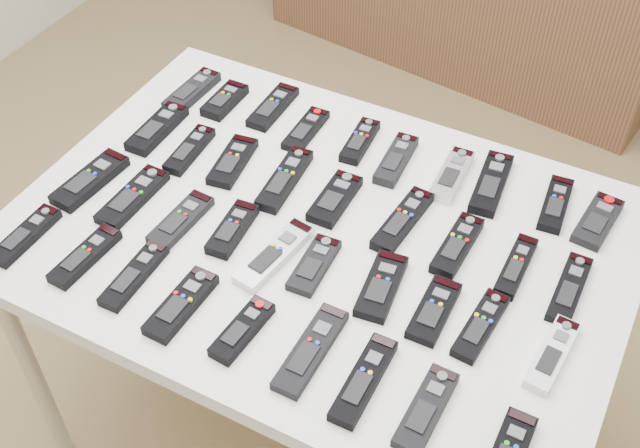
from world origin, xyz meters
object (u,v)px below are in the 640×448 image
at_px(remote_10, 157,128).
at_px(remote_16, 457,245).
at_px(remote_22, 232,229).
at_px(remote_23, 274,255).
at_px(remote_8, 556,204).
at_px(remote_17, 516,266).
at_px(remote_14, 335,199).
at_px(remote_35, 364,380).
at_px(remote_31, 134,275).
at_px(remote_32, 181,304).
at_px(remote_18, 569,289).
at_px(remote_0, 192,91).
at_px(remote_3, 306,130).
at_px(remote_12, 233,161).
at_px(remote_28, 552,355).
at_px(remote_11, 190,150).
at_px(remote_2, 273,107).
at_px(remote_19, 90,180).
at_px(remote_4, 360,141).
at_px(table, 320,250).
at_px(remote_34, 311,350).
at_px(remote_29, 26,235).
at_px(remote_20, 133,197).
at_px(remote_7, 491,183).
at_px(remote_1, 225,100).
at_px(remote_21, 181,220).
at_px(remote_9, 598,221).
at_px(remote_27, 481,326).
at_px(remote_33, 242,330).
at_px(remote_26, 434,310).
at_px(remote_15, 402,221).
at_px(remote_6, 452,175).
at_px(remote_24, 314,265).
at_px(remote_25, 381,286).

bearing_deg(remote_10, remote_16, -3.07).
bearing_deg(remote_22, remote_23, -15.55).
distance_m(remote_8, remote_17, 0.21).
distance_m(remote_14, remote_22, 0.23).
relative_size(remote_14, remote_35, 0.83).
bearing_deg(remote_31, remote_8, 39.38).
bearing_deg(remote_32, remote_18, 32.08).
height_order(remote_0, remote_3, remote_0).
relative_size(remote_12, remote_18, 0.92).
relative_size(remote_28, remote_35, 0.90).
relative_size(remote_11, remote_14, 1.03).
height_order(remote_2, remote_19, remote_19).
bearing_deg(remote_4, remote_2, 170.69).
xyz_separation_m(remote_17, remote_18, (0.11, -0.01, -0.00)).
relative_size(table, remote_17, 7.64).
bearing_deg(remote_34, remote_4, 107.13).
bearing_deg(remote_29, remote_8, 32.45).
bearing_deg(remote_19, remote_20, 4.84).
relative_size(remote_3, remote_7, 0.82).
bearing_deg(remote_28, remote_20, -174.41).
relative_size(remote_11, remote_29, 0.96).
relative_size(remote_1, remote_8, 0.84).
height_order(remote_8, remote_21, same).
xyz_separation_m(remote_4, remote_20, (-0.35, -0.39, 0.00)).
bearing_deg(remote_31, remote_32, -9.84).
bearing_deg(remote_20, remote_3, 60.50).
xyz_separation_m(remote_9, remote_27, (-0.12, -0.37, 0.00)).
bearing_deg(remote_1, remote_7, 1.32).
bearing_deg(remote_18, remote_28, -85.40).
height_order(remote_33, remote_34, remote_33).
bearing_deg(remote_31, remote_14, 54.99).
distance_m(remote_17, remote_26, 0.20).
bearing_deg(remote_16, remote_15, 175.57).
distance_m(remote_6, remote_9, 0.32).
bearing_deg(remote_12, remote_33, -64.27).
distance_m(remote_19, remote_32, 0.42).
xyz_separation_m(remote_9, remote_31, (-0.76, -0.57, 0.00)).
relative_size(remote_28, remote_31, 0.97).
bearing_deg(remote_28, remote_34, -149.22).
height_order(remote_24, remote_33, remote_33).
xyz_separation_m(remote_7, remote_17, (0.12, -0.21, -0.00)).
relative_size(table, remote_31, 7.13).
distance_m(remote_8, remote_25, 0.44).
bearing_deg(remote_29, remote_19, 87.02).
height_order(remote_1, remote_24, remote_1).
bearing_deg(remote_17, remote_26, -120.13).
xyz_separation_m(remote_19, remote_35, (0.75, -0.19, -0.00)).
bearing_deg(remote_31, remote_15, 41.91).
bearing_deg(remote_31, remote_34, -0.75).
xyz_separation_m(remote_9, remote_32, (-0.64, -0.58, 0.00)).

